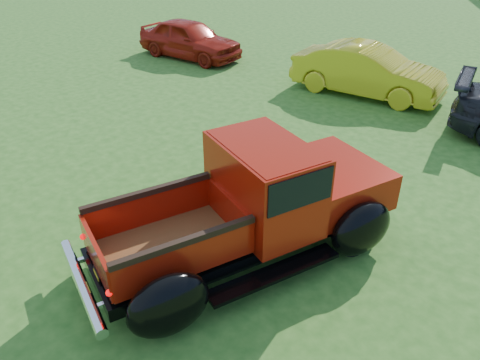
% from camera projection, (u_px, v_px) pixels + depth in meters
% --- Properties ---
extents(ground, '(120.00, 120.00, 0.00)m').
position_uv_depth(ground, '(244.00, 236.00, 8.35)').
color(ground, '#265017').
rests_on(ground, ground).
extents(pickup_truck, '(3.97, 5.63, 1.96)m').
position_uv_depth(pickup_truck, '(264.00, 201.00, 7.64)').
color(pickup_truck, black).
rests_on(pickup_truck, ground).
extents(show_car_red, '(4.22, 1.85, 1.41)m').
position_uv_depth(show_car_red, '(190.00, 39.00, 17.61)').
color(show_car_red, '#9B1B0E').
rests_on(show_car_red, ground).
extents(show_car_yellow, '(4.63, 1.96, 1.49)m').
position_uv_depth(show_car_yellow, '(367.00, 71.00, 14.15)').
color(show_car_yellow, gold).
rests_on(show_car_yellow, ground).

